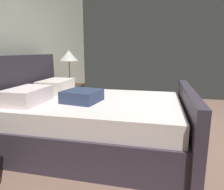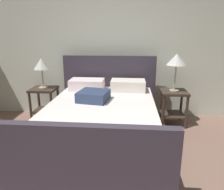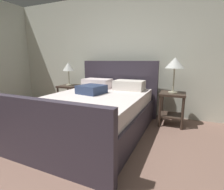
{
  "view_description": "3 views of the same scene",
  "coord_description": "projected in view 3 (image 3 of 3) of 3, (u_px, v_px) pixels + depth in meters",
  "views": [
    {
      "loc": [
        -2.61,
        0.89,
        1.22
      ],
      "look_at": [
        0.05,
        1.44,
        0.64
      ],
      "focal_mm": 33.32,
      "sensor_mm": 36.0,
      "label": 1
    },
    {
      "loc": [
        0.15,
        -1.18,
        1.54
      ],
      "look_at": [
        -0.05,
        1.86,
        0.67
      ],
      "focal_mm": 34.59,
      "sensor_mm": 36.0,
      "label": 2
    },
    {
      "loc": [
        1.11,
        -0.75,
        1.17
      ],
      "look_at": [
        0.14,
        1.56,
        0.66
      ],
      "focal_mm": 27.1,
      "sensor_mm": 36.0,
      "label": 3
    }
  ],
  "objects": [
    {
      "name": "wall_back",
      "position": [
        130.0,
        55.0,
        3.71
      ],
      "size": [
        6.03,
        0.12,
        2.56
      ],
      "primitive_type": "cube",
      "color": "silver",
      "rests_on": "ground"
    },
    {
      "name": "bed",
      "position": [
        96.0,
        111.0,
        2.8
      ],
      "size": [
        1.7,
        2.29,
        1.16
      ],
      "color": "#38313E",
      "rests_on": "ground"
    },
    {
      "name": "nightstand_right",
      "position": [
        172.0,
        103.0,
        3.08
      ],
      "size": [
        0.44,
        0.44,
        0.6
      ],
      "color": "#3B2C23",
      "rests_on": "ground"
    },
    {
      "name": "table_lamp_right",
      "position": [
        175.0,
        64.0,
        2.94
      ],
      "size": [
        0.33,
        0.33,
        0.63
      ],
      "color": "#B7B293",
      "rests_on": "nightstand_right"
    },
    {
      "name": "nightstand_left",
      "position": [
        70.0,
        94.0,
        3.99
      ],
      "size": [
        0.44,
        0.44,
        0.6
      ],
      "color": "#3B2C23",
      "rests_on": "ground"
    },
    {
      "name": "table_lamp_left",
      "position": [
        68.0,
        67.0,
        3.87
      ],
      "size": [
        0.27,
        0.27,
        0.53
      ],
      "color": "#B7B293",
      "rests_on": "nightstand_left"
    }
  ]
}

